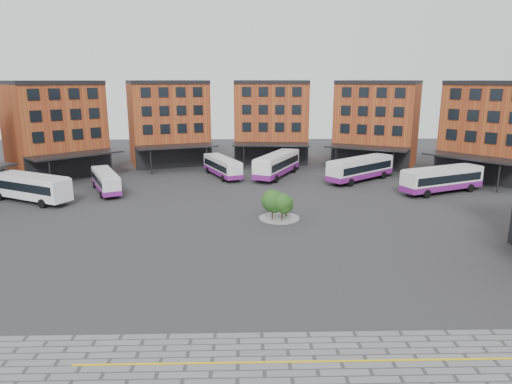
{
  "coord_description": "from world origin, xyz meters",
  "views": [
    {
      "loc": [
        -1.72,
        -35.52,
        14.8
      ],
      "look_at": [
        -0.64,
        7.97,
        4.0
      ],
      "focal_mm": 32.0,
      "sensor_mm": 36.0,
      "label": 1
    }
  ],
  "objects_px": {
    "bus_b": "(106,181)",
    "bus_e": "(360,168)",
    "bus_f": "(442,179)",
    "bus_a": "(29,186)",
    "bus_c": "(222,166)",
    "tree_island": "(278,204)",
    "bus_d": "(277,164)"
  },
  "relations": [
    {
      "from": "bus_b",
      "to": "bus_e",
      "type": "height_order",
      "value": "bus_e"
    },
    {
      "from": "bus_f",
      "to": "bus_e",
      "type": "bearing_deg",
      "value": -153.31
    },
    {
      "from": "bus_a",
      "to": "bus_c",
      "type": "distance_m",
      "value": 27.23
    },
    {
      "from": "tree_island",
      "to": "bus_d",
      "type": "distance_m",
      "value": 22.58
    },
    {
      "from": "bus_d",
      "to": "bus_f",
      "type": "relative_size",
      "value": 1.04
    },
    {
      "from": "tree_island",
      "to": "bus_b",
      "type": "relative_size",
      "value": 0.44
    },
    {
      "from": "bus_a",
      "to": "bus_c",
      "type": "bearing_deg",
      "value": -30.46
    },
    {
      "from": "bus_d",
      "to": "bus_f",
      "type": "height_order",
      "value": "bus_d"
    },
    {
      "from": "bus_f",
      "to": "bus_b",
      "type": "bearing_deg",
      "value": -115.39
    },
    {
      "from": "bus_a",
      "to": "bus_f",
      "type": "height_order",
      "value": "bus_f"
    },
    {
      "from": "bus_d",
      "to": "bus_e",
      "type": "xyz_separation_m",
      "value": [
        12.19,
        -3.36,
        -0.05
      ]
    },
    {
      "from": "bus_a",
      "to": "bus_b",
      "type": "xyz_separation_m",
      "value": [
        8.03,
        4.72,
        -0.49
      ]
    },
    {
      "from": "tree_island",
      "to": "bus_d",
      "type": "height_order",
      "value": "bus_d"
    },
    {
      "from": "tree_island",
      "to": "bus_b",
      "type": "xyz_separation_m",
      "value": [
        -22.24,
        13.11,
        -0.28
      ]
    },
    {
      "from": "tree_island",
      "to": "bus_c",
      "type": "bearing_deg",
      "value": 107.36
    },
    {
      "from": "bus_b",
      "to": "bus_f",
      "type": "bearing_deg",
      "value": -27.14
    },
    {
      "from": "tree_island",
      "to": "bus_a",
      "type": "xyz_separation_m",
      "value": [
        -30.27,
        8.39,
        0.21
      ]
    },
    {
      "from": "bus_d",
      "to": "bus_b",
      "type": "bearing_deg",
      "value": -133.1
    },
    {
      "from": "bus_c",
      "to": "bus_e",
      "type": "bearing_deg",
      "value": -33.19
    },
    {
      "from": "tree_island",
      "to": "bus_e",
      "type": "bearing_deg",
      "value": 54.61
    },
    {
      "from": "bus_c",
      "to": "tree_island",
      "type": "bearing_deg",
      "value": -96.29
    },
    {
      "from": "bus_b",
      "to": "bus_e",
      "type": "xyz_separation_m",
      "value": [
        35.86,
        6.05,
        0.35
      ]
    },
    {
      "from": "bus_c",
      "to": "bus_d",
      "type": "height_order",
      "value": "bus_d"
    },
    {
      "from": "tree_island",
      "to": "bus_f",
      "type": "distance_m",
      "value": 25.47
    },
    {
      "from": "bus_d",
      "to": "bus_e",
      "type": "height_order",
      "value": "bus_d"
    },
    {
      "from": "bus_c",
      "to": "bus_d",
      "type": "xyz_separation_m",
      "value": [
        8.51,
        -0.12,
        0.31
      ]
    },
    {
      "from": "bus_c",
      "to": "bus_f",
      "type": "bearing_deg",
      "value": -44.01
    },
    {
      "from": "bus_b",
      "to": "bus_d",
      "type": "height_order",
      "value": "bus_d"
    },
    {
      "from": "bus_b",
      "to": "tree_island",
      "type": "bearing_deg",
      "value": -55.73
    },
    {
      "from": "bus_a",
      "to": "bus_d",
      "type": "xyz_separation_m",
      "value": [
        31.7,
        14.13,
        -0.09
      ]
    },
    {
      "from": "bus_c",
      "to": "bus_f",
      "type": "distance_m",
      "value": 31.74
    },
    {
      "from": "bus_a",
      "to": "bus_e",
      "type": "distance_m",
      "value": 45.19
    }
  ]
}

